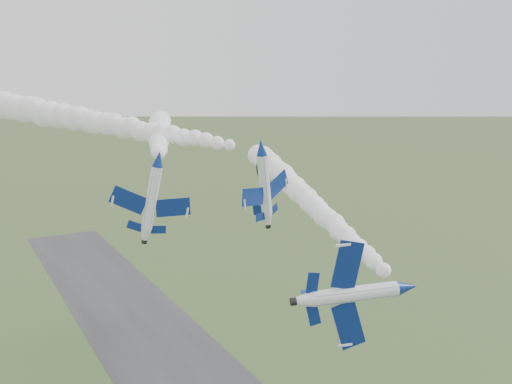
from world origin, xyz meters
The scene contains 6 objects.
jet_lead centered at (6.18, -9.46, 32.89)m, with size 6.92×13.80×11.62m.
smoke_trail_jet_lead centered at (18.78, 30.46, 35.43)m, with size 5.12×76.34×5.12m, color white, non-canonical shape.
jet_pair_left centered at (-10.82, 19.79, 44.43)m, with size 10.62×12.51×3.63m.
smoke_trail_jet_pair_left centered at (-0.94, 47.36, 45.22)m, with size 4.59×51.75×4.59m, color white, non-canonical shape.
jet_pair_right centered at (5.19, 20.32, 45.09)m, with size 11.39×13.15×3.66m.
smoke_trail_jet_pair_right centered at (-10.74, 55.92, 47.38)m, with size 5.85×71.53×5.85m, color white, non-canonical shape.
Camera 1 is at (-35.82, -52.00, 54.04)m, focal length 40.00 mm.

